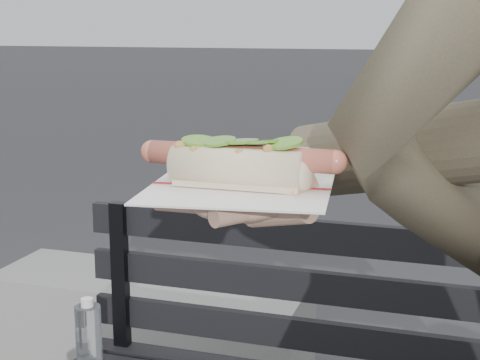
% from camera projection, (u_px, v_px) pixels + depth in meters
% --- Properties ---
extents(concrete_block, '(1.20, 0.40, 0.40)m').
position_uv_depth(concrete_block, '(151.00, 328.00, 2.81)').
color(concrete_block, slate).
rests_on(concrete_block, ground).
extents(held_hotdog, '(0.64, 0.31, 0.20)m').
position_uv_depth(held_hotdog, '(443.00, 149.00, 0.77)').
color(held_hotdog, '#433C2C').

